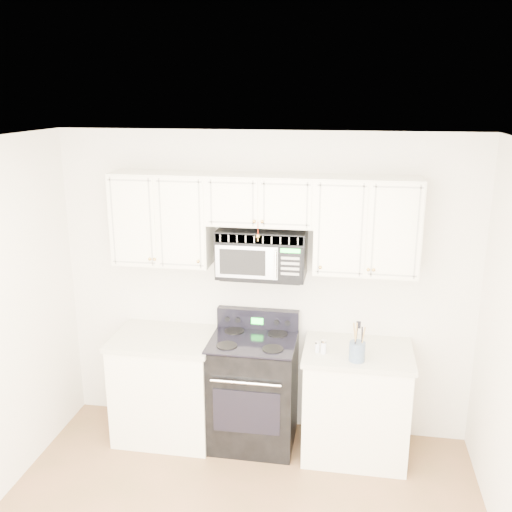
# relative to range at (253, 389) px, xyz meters

# --- Properties ---
(room) EXTENTS (3.51, 3.51, 2.61)m
(room) POSITION_rel_range_xyz_m (0.05, -1.45, 0.82)
(room) COLOR brown
(room) RESTS_ON ground
(base_cabinet_left) EXTENTS (0.86, 0.65, 0.92)m
(base_cabinet_left) POSITION_rel_range_xyz_m (-0.75, -0.02, -0.06)
(base_cabinet_left) COLOR white
(base_cabinet_left) RESTS_ON ground
(base_cabinet_right) EXTENTS (0.86, 0.65, 0.92)m
(base_cabinet_right) POSITION_rel_range_xyz_m (0.85, -0.02, -0.06)
(base_cabinet_right) COLOR white
(base_cabinet_right) RESTS_ON ground
(range) EXTENTS (0.70, 0.64, 1.11)m
(range) POSITION_rel_range_xyz_m (0.00, 0.00, 0.00)
(range) COLOR black
(range) RESTS_ON ground
(upper_cabinets) EXTENTS (2.44, 0.37, 0.75)m
(upper_cabinets) POSITION_rel_range_xyz_m (0.05, 0.13, 1.45)
(upper_cabinets) COLOR white
(upper_cabinets) RESTS_ON ground
(microwave) EXTENTS (0.71, 0.40, 0.39)m
(microwave) POSITION_rel_range_xyz_m (0.05, 0.11, 1.16)
(microwave) COLOR black
(microwave) RESTS_ON ground
(utensil_crock) EXTENTS (0.12, 0.12, 0.32)m
(utensil_crock) POSITION_rel_range_xyz_m (0.84, -0.21, 0.52)
(utensil_crock) COLOR slate
(utensil_crock) RESTS_ON base_cabinet_right
(shaker_salt) EXTENTS (0.04, 0.04, 0.09)m
(shaker_salt) POSITION_rel_range_xyz_m (0.53, -0.11, 0.48)
(shaker_salt) COLOR silver
(shaker_salt) RESTS_ON base_cabinet_right
(shaker_pepper) EXTENTS (0.05, 0.05, 0.11)m
(shaker_pepper) POSITION_rel_range_xyz_m (0.58, -0.13, 0.49)
(shaker_pepper) COLOR silver
(shaker_pepper) RESTS_ON base_cabinet_right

